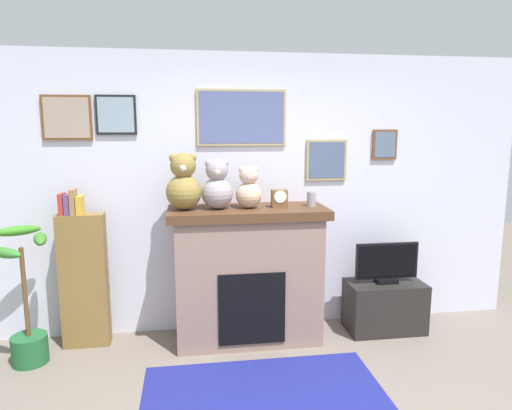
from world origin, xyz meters
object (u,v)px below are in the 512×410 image
(bookshelf, at_px, (83,277))
(tv_stand, at_px, (384,306))
(television, at_px, (387,263))
(teddy_bear_grey, at_px, (184,184))
(teddy_bear_tan, at_px, (217,186))
(teddy_bear_cream, at_px, (249,189))
(mantel_clock, at_px, (279,198))
(fireplace, at_px, (248,274))
(potted_plant, at_px, (27,316))
(candle_jar, at_px, (311,199))

(bookshelf, relative_size, tv_stand, 1.95)
(television, relative_size, teddy_bear_grey, 1.24)
(teddy_bear_tan, bearing_deg, tv_stand, -0.08)
(teddy_bear_grey, height_order, teddy_bear_cream, teddy_bear_grey)
(mantel_clock, bearing_deg, teddy_bear_tan, 179.88)
(television, height_order, teddy_bear_grey, teddy_bear_grey)
(teddy_bear_cream, bearing_deg, teddy_bear_grey, -179.98)
(fireplace, xyz_separation_m, teddy_bear_tan, (-0.27, -0.02, 0.80))
(television, bearing_deg, potted_plant, -177.16)
(television, distance_m, teddy_bear_grey, 2.03)
(mantel_clock, bearing_deg, fireplace, 176.04)
(teddy_bear_tan, bearing_deg, teddy_bear_grey, -179.99)
(bookshelf, distance_m, television, 2.76)
(television, bearing_deg, tv_stand, 90.00)
(fireplace, height_order, tv_stand, fireplace)
(potted_plant, height_order, candle_jar, candle_jar)
(bookshelf, height_order, teddy_bear_tan, teddy_bear_tan)
(fireplace, relative_size, teddy_bear_grey, 2.86)
(fireplace, xyz_separation_m, candle_jar, (0.57, -0.02, 0.67))
(candle_jar, bearing_deg, mantel_clock, -179.66)
(teddy_bear_tan, bearing_deg, fireplace, 3.91)
(mantel_clock, xyz_separation_m, teddy_bear_grey, (-0.84, 0.00, 0.14))
(potted_plant, relative_size, teddy_bear_cream, 3.04)
(bookshelf, distance_m, teddy_bear_grey, 1.21)
(tv_stand, xyz_separation_m, teddy_bear_cream, (-1.31, 0.00, 1.16))
(candle_jar, xyz_separation_m, teddy_bear_tan, (-0.84, -0.00, 0.13))
(potted_plant, distance_m, tv_stand, 3.17)
(fireplace, distance_m, television, 1.32)
(tv_stand, relative_size, mantel_clock, 4.59)
(potted_plant, bearing_deg, bookshelf, 32.81)
(bookshelf, relative_size, teddy_bear_grey, 2.89)
(teddy_bear_tan, bearing_deg, candle_jar, 0.04)
(fireplace, xyz_separation_m, tv_stand, (1.32, -0.02, -0.38))
(fireplace, relative_size, potted_plant, 1.24)
(bookshelf, bearing_deg, teddy_bear_grey, -6.26)
(television, bearing_deg, teddy_bear_grey, 179.89)
(bookshelf, distance_m, mantel_clock, 1.86)
(teddy_bear_grey, bearing_deg, bookshelf, 173.74)
(fireplace, relative_size, mantel_clock, 8.89)
(bookshelf, bearing_deg, tv_stand, -2.07)
(candle_jar, relative_size, teddy_bear_grey, 0.27)
(tv_stand, relative_size, teddy_bear_tan, 1.65)
(mantel_clock, bearing_deg, television, -0.14)
(bookshelf, xyz_separation_m, teddy_bear_tan, (1.18, -0.10, 0.79))
(television, relative_size, mantel_clock, 3.85)
(fireplace, height_order, mantel_clock, mantel_clock)
(tv_stand, bearing_deg, teddy_bear_tan, 179.92)
(fireplace, distance_m, mantel_clock, 0.74)
(candle_jar, relative_size, teddy_bear_cream, 0.35)
(candle_jar, xyz_separation_m, mantel_clock, (-0.29, -0.00, 0.01))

